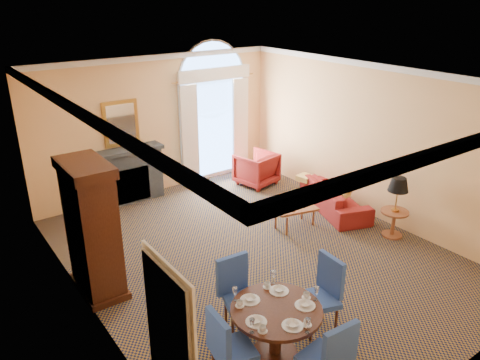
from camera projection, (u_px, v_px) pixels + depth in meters
ground at (256, 254)px, 8.60m from camera, size 7.50×7.50×0.00m
room_envelope at (233, 113)px, 8.15m from camera, size 6.04×7.52×3.45m
armoire at (92, 231)px, 7.20m from camera, size 0.63×1.11×2.18m
dining_table at (276, 320)px, 6.00m from camera, size 1.18×1.18×0.94m
dining_chair_north at (237, 289)px, 6.54m from camera, size 0.62×0.62×1.10m
dining_chair_south at (331, 356)px, 5.34m from camera, size 0.54×0.55×1.10m
dining_chair_east at (324, 289)px, 6.53m from camera, size 0.61×0.61×1.10m
dining_chair_west at (226, 345)px, 5.49m from camera, size 0.58×0.58×1.10m
sofa at (335, 197)px, 10.24m from camera, size 1.42×2.16×0.59m
armchair at (256, 169)px, 11.56m from camera, size 1.03×1.05×0.81m
coffee_table at (295, 208)px, 9.44m from camera, size 0.94×0.66×0.82m
side_table at (397, 199)px, 8.94m from camera, size 0.54×0.54×1.20m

